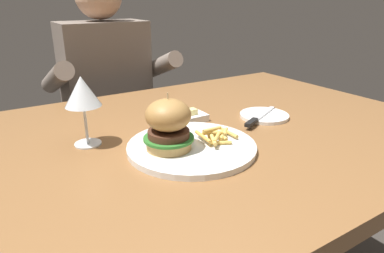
{
  "coord_description": "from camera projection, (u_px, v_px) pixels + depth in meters",
  "views": [
    {
      "loc": [
        -0.42,
        -0.71,
        1.08
      ],
      "look_at": [
        -0.01,
        -0.06,
        0.78
      ],
      "focal_mm": 32.0,
      "sensor_mm": 36.0,
      "label": 1
    }
  ],
  "objects": [
    {
      "name": "butter_dish",
      "position": [
        191.0,
        117.0,
        0.98
      ],
      "size": [
        0.09,
        0.06,
        0.04
      ],
      "color": "white",
      "rests_on": "dining_table"
    },
    {
      "name": "fries_pile",
      "position": [
        217.0,
        135.0,
        0.82
      ],
      "size": [
        0.1,
        0.1,
        0.03
      ],
      "color": "#E0B251",
      "rests_on": "main_plate"
    },
    {
      "name": "bread_plate",
      "position": [
        264.0,
        116.0,
        1.01
      ],
      "size": [
        0.14,
        0.14,
        0.01
      ],
      "primitive_type": "cylinder",
      "color": "white",
      "rests_on": "dining_table"
    },
    {
      "name": "diner_person",
      "position": [
        110.0,
        116.0,
        1.57
      ],
      "size": [
        0.51,
        0.36,
        1.18
      ],
      "color": "#282833",
      "rests_on": "ground"
    },
    {
      "name": "burger_sandwich",
      "position": [
        168.0,
        124.0,
        0.75
      ],
      "size": [
        0.11,
        0.11,
        0.13
      ],
      "color": "tan",
      "rests_on": "main_plate"
    },
    {
      "name": "table_knife",
      "position": [
        258.0,
        118.0,
        0.97
      ],
      "size": [
        0.19,
        0.1,
        0.01
      ],
      "color": "silver",
      "rests_on": "bread_plate"
    },
    {
      "name": "wine_glass",
      "position": [
        82.0,
        93.0,
        0.78
      ],
      "size": [
        0.08,
        0.08,
        0.17
      ],
      "color": "silver",
      "rests_on": "dining_table"
    },
    {
      "name": "main_plate",
      "position": [
        192.0,
        147.0,
        0.8
      ],
      "size": [
        0.3,
        0.3,
        0.01
      ],
      "primitive_type": "cylinder",
      "color": "white",
      "rests_on": "dining_table"
    },
    {
      "name": "dining_table",
      "position": [
        183.0,
        162.0,
        0.91
      ],
      "size": [
        1.46,
        0.94,
        0.74
      ],
      "color": "brown",
      "rests_on": "ground"
    }
  ]
}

